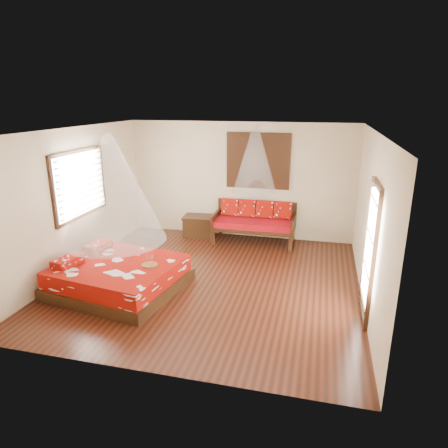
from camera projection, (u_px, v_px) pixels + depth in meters
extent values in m
cube|color=black|center=(210.00, 281.00, 7.60)|extent=(5.50, 5.50, 0.02)
cube|color=white|center=(208.00, 130.00, 6.75)|extent=(5.50, 5.50, 0.02)
cube|color=beige|center=(74.00, 201.00, 7.81)|extent=(0.02, 5.50, 2.80)
cube|color=beige|center=(371.00, 221.00, 6.54)|extent=(0.02, 5.50, 2.80)
cube|color=beige|center=(240.00, 181.00, 9.73)|extent=(5.50, 0.02, 2.80)
cube|color=beige|center=(144.00, 272.00, 4.62)|extent=(5.50, 0.02, 2.80)
cube|color=black|center=(120.00, 284.00, 7.25)|extent=(2.36, 2.19, 0.20)
cube|color=#8E0C04|center=(119.00, 271.00, 7.17)|extent=(2.24, 2.08, 0.30)
cube|color=#8E0C04|center=(68.00, 261.00, 7.04)|extent=(0.38, 0.59, 0.14)
cube|color=#8E0C04|center=(98.00, 247.00, 7.74)|extent=(0.38, 0.59, 0.14)
cube|color=black|center=(213.00, 236.00, 9.43)|extent=(0.08, 0.08, 0.42)
cube|color=black|center=(290.00, 242.00, 9.01)|extent=(0.08, 0.08, 0.42)
cube|color=black|center=(221.00, 227.00, 10.11)|extent=(0.08, 0.08, 0.42)
cube|color=black|center=(293.00, 232.00, 9.70)|extent=(0.08, 0.08, 0.42)
cube|color=black|center=(254.00, 227.00, 9.51)|extent=(1.94, 0.86, 0.08)
cube|color=#960512|center=(254.00, 223.00, 9.48)|extent=(1.88, 0.80, 0.14)
cube|color=black|center=(257.00, 211.00, 9.79)|extent=(1.94, 0.06, 0.55)
cube|color=black|center=(216.00, 218.00, 9.68)|extent=(0.06, 0.86, 0.30)
cube|color=black|center=(293.00, 224.00, 9.25)|extent=(0.06, 0.86, 0.30)
cube|color=#8E0C04|center=(230.00, 207.00, 9.79)|extent=(0.41, 0.20, 0.43)
cube|color=#8E0C04|center=(247.00, 208.00, 9.69)|extent=(0.41, 0.20, 0.43)
cube|color=#8E0C04|center=(265.00, 209.00, 9.60)|extent=(0.41, 0.20, 0.43)
cube|color=#8E0C04|center=(283.00, 210.00, 9.50)|extent=(0.41, 0.20, 0.43)
cube|color=black|center=(199.00, 227.00, 10.02)|extent=(0.74, 0.55, 0.47)
cube|color=black|center=(199.00, 217.00, 9.94)|extent=(0.78, 0.59, 0.05)
cube|color=black|center=(258.00, 161.00, 9.44)|extent=(1.52, 0.06, 1.32)
cube|color=black|center=(258.00, 161.00, 9.43)|extent=(1.35, 0.04, 1.10)
cube|color=black|center=(80.00, 184.00, 7.89)|extent=(0.08, 1.74, 1.34)
cube|color=silver|center=(81.00, 184.00, 7.88)|extent=(0.04, 1.54, 1.10)
cube|color=black|center=(369.00, 254.00, 6.10)|extent=(0.08, 1.02, 2.16)
cube|color=white|center=(369.00, 247.00, 6.08)|extent=(0.03, 0.82, 1.70)
cylinder|color=brown|center=(150.00, 265.00, 7.02)|extent=(0.28, 0.28, 0.03)
cone|color=white|center=(112.00, 190.00, 6.72)|extent=(1.76, 1.76, 1.80)
cone|color=white|center=(255.00, 160.00, 8.98)|extent=(1.00, 1.00, 1.50)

